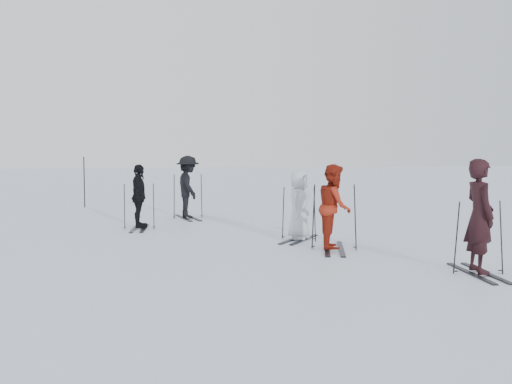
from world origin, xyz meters
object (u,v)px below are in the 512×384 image
(piste_marker, at_px, (84,182))
(skier_grey, at_px, (299,206))
(skier_red, at_px, (334,208))
(skier_near_dark, at_px, (480,218))
(skier_uphill_left, at_px, (139,197))
(skier_uphill_far, at_px, (188,188))

(piste_marker, bearing_deg, skier_grey, -60.18)
(piste_marker, bearing_deg, skier_red, -62.22)
(skier_grey, bearing_deg, skier_near_dark, -118.95)
(skier_red, xyz_separation_m, skier_uphill_left, (-3.72, 4.06, -0.03))
(skier_grey, height_order, skier_uphill_left, skier_uphill_left)
(skier_uphill_far, bearing_deg, skier_grey, -165.54)
(skier_near_dark, xyz_separation_m, skier_uphill_far, (-3.65, 8.84, 0.00))
(skier_uphill_left, height_order, piste_marker, piste_marker)
(skier_near_dark, xyz_separation_m, skier_red, (-1.42, 2.71, -0.07))
(skier_red, relative_size, skier_grey, 1.10)
(skier_near_dark, distance_m, skier_red, 3.06)
(skier_red, height_order, skier_uphill_far, skier_uphill_far)
(skier_near_dark, bearing_deg, piste_marker, 36.25)
(skier_near_dark, relative_size, skier_red, 1.08)
(skier_red, distance_m, piste_marker, 11.64)
(skier_uphill_far, distance_m, piste_marker, 5.25)
(skier_red, distance_m, skier_uphill_far, 6.52)
(skier_red, distance_m, skier_grey, 1.41)
(skier_near_dark, bearing_deg, skier_uphill_far, 30.94)
(skier_red, bearing_deg, skier_uphill_far, 39.20)
(skier_near_dark, relative_size, skier_uphill_far, 1.00)
(skier_near_dark, relative_size, skier_grey, 1.19)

